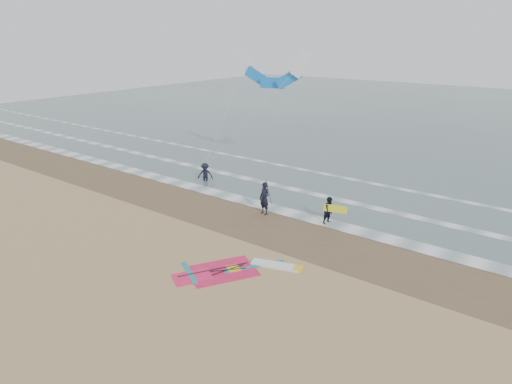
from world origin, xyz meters
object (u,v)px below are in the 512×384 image
Objects in this scene: windsurf_rig at (237,270)px; person_wading at (205,170)px; person_walking at (330,210)px; person_standing at (264,198)px; surf_kite at (272,73)px.

windsurf_rig is 2.88× the size of person_wading.
person_walking is at bearing 84.64° from windsurf_rig.
windsurf_rig is 2.52× the size of person_standing.
person_wading is at bearing -116.42° from surf_kite.
windsurf_rig is 17.34m from surf_kite.
surf_kite reaches higher than person_standing.
person_wading is (-7.12, 2.51, -0.12)m from person_standing.
person_standing is at bearing -55.03° from person_wading.
windsurf_rig is at bearing -60.34° from surf_kite.
person_walking is 0.20× the size of surf_kite.
windsurf_rig is 13.46m from person_wading.
surf_kite is (-7.76, 13.62, 7.41)m from windsurf_rig.
person_standing is 1.14× the size of person_wading.
person_walking is at bearing -43.17° from person_wading.
person_walking is (3.73, 1.07, -0.20)m from person_standing.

